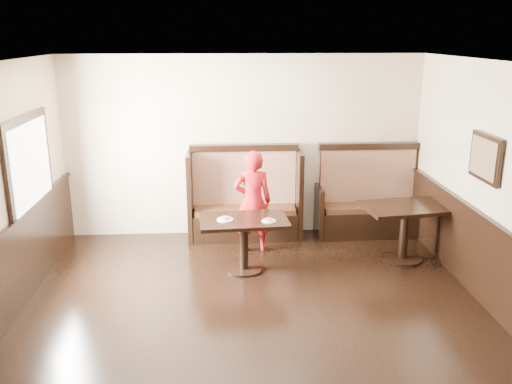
{
  "coord_description": "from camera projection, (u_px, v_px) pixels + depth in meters",
  "views": [
    {
      "loc": [
        -0.34,
        -4.74,
        3.09
      ],
      "look_at": [
        0.12,
        2.35,
        1.0
      ],
      "focal_mm": 38.0,
      "sensor_mm": 36.0,
      "label": 1
    }
  ],
  "objects": [
    {
      "name": "table_main",
      "position": [
        244.0,
        231.0,
        7.19
      ],
      "size": [
        1.2,
        0.79,
        0.74
      ],
      "rotation": [
        0.0,
        0.0,
        0.06
      ],
      "color": "black",
      "rests_on": "ground"
    },
    {
      "name": "booth_main",
      "position": [
        245.0,
        204.0,
        8.44
      ],
      "size": [
        1.75,
        0.72,
        1.45
      ],
      "color": "black",
      "rests_on": "ground"
    },
    {
      "name": "pizza_plate_left",
      "position": [
        225.0,
        219.0,
        7.09
      ],
      "size": [
        0.22,
        0.22,
        0.04
      ],
      "color": "white",
      "rests_on": "table_main"
    },
    {
      "name": "child",
      "position": [
        253.0,
        202.0,
        7.8
      ],
      "size": [
        0.56,
        0.38,
        1.51
      ],
      "primitive_type": "imported",
      "rotation": [
        0.0,
        0.0,
        3.17
      ],
      "color": "#A91218",
      "rests_on": "ground"
    },
    {
      "name": "booth_neighbor",
      "position": [
        368.0,
        205.0,
        8.57
      ],
      "size": [
        1.65,
        0.72,
        1.45
      ],
      "color": "black",
      "rests_on": "ground"
    },
    {
      "name": "ground",
      "position": [
        260.0,
        353.0,
        5.43
      ],
      "size": [
        7.0,
        7.0,
        0.0
      ],
      "primitive_type": "plane",
      "color": "black",
      "rests_on": "ground"
    },
    {
      "name": "table_neighbor",
      "position": [
        405.0,
        219.0,
        7.52
      ],
      "size": [
        1.25,
        0.91,
        0.81
      ],
      "rotation": [
        0.0,
        0.0,
        0.13
      ],
      "color": "black",
      "rests_on": "ground"
    },
    {
      "name": "pizza_plate_right",
      "position": [
        269.0,
        220.0,
        7.05
      ],
      "size": [
        0.19,
        0.19,
        0.03
      ],
      "color": "white",
      "rests_on": "table_main"
    },
    {
      "name": "room_shell",
      "position": [
        229.0,
        281.0,
        5.5
      ],
      "size": [
        7.0,
        7.0,
        7.0
      ],
      "color": "#CCB693",
      "rests_on": "ground"
    }
  ]
}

